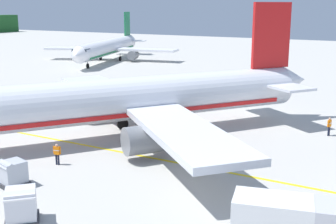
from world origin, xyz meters
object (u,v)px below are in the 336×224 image
airliner_mid_apron (109,47)px  cargo_container_near (13,174)px  airliner_foreground (121,101)px  cargo_container_mid (21,206)px  service_truck_baggage (292,219)px  crew_loader_left (329,125)px  crew_marshaller (57,152)px

airliner_mid_apron → cargo_container_near: 68.74m
airliner_foreground → cargo_container_mid: (-16.02, -4.63, -2.43)m
airliner_foreground → service_truck_baggage: bearing=-122.0°
cargo_container_near → crew_loader_left: size_ratio=1.17×
service_truck_baggage → cargo_container_mid: bearing=109.7°
service_truck_baggage → cargo_container_near: service_truck_baggage is taller
airliner_foreground → service_truck_baggage: size_ratio=5.96×
cargo_container_near → crew_loader_left: (22.42, -15.82, 0.15)m
cargo_container_mid → crew_loader_left: cargo_container_mid is taller
airliner_mid_apron → cargo_container_mid: size_ratio=13.79×
airliner_foreground → airliner_mid_apron: airliner_foreground is taller
cargo_container_mid → crew_marshaller: (7.84, 4.74, -0.00)m
service_truck_baggage → cargo_container_near: size_ratio=3.00×
airliner_foreground → crew_marshaller: size_ratio=21.85×
crew_marshaller → service_truck_baggage: bearing=-99.6°
airliner_foreground → cargo_container_near: bearing=-179.1°
airliner_foreground → crew_marshaller: airliner_foreground is taller
cargo_container_mid → crew_loader_left: 28.19m
airliner_mid_apron → cargo_container_near: bearing=-148.5°
cargo_container_mid → crew_loader_left: (25.79, -11.40, 0.04)m
cargo_container_mid → crew_marshaller: size_ratio=1.54×
cargo_container_near → crew_loader_left: cargo_container_near is taller
crew_marshaller → crew_loader_left: 24.13m
airliner_mid_apron → cargo_container_near: size_ratio=17.39×
cargo_container_near → cargo_container_mid: size_ratio=0.79×
service_truck_baggage → crew_loader_left: (21.01, 1.95, -0.41)m
cargo_container_mid → crew_marshaller: 9.16m
service_truck_baggage → cargo_container_mid: service_truck_baggage is taller
cargo_container_mid → cargo_container_near: bearing=52.7°
airliner_mid_apron → crew_marshaller: (-54.08, -35.64, -1.93)m
airliner_foreground → cargo_container_near: 12.91m
cargo_container_mid → service_truck_baggage: bearing=-70.3°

